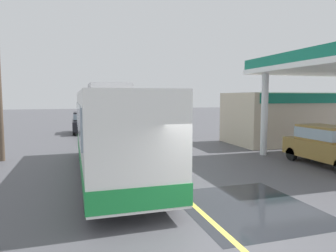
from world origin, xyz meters
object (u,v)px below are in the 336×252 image
car_trailing_behind_bus (83,121)px  car_at_pump (327,143)px  pedestrian_near_pump (315,142)px  coach_bus_main (112,133)px  minibus_opposing_lane (138,114)px

car_trailing_behind_bus → car_at_pump: bearing=-57.9°
car_at_pump → pedestrian_near_pump: 1.01m
coach_bus_main → car_at_pump: (9.59, -1.06, -0.71)m
car_at_pump → pedestrian_near_pump: (0.23, 0.98, -0.08)m
minibus_opposing_lane → car_trailing_behind_bus: size_ratio=1.46×
car_at_pump → car_trailing_behind_bus: size_ratio=1.00×
pedestrian_near_pump → car_trailing_behind_bus: bearing=124.3°
coach_bus_main → car_at_pump: size_ratio=2.63×
pedestrian_near_pump → car_trailing_behind_bus: 18.74m
car_at_pump → minibus_opposing_lane: minibus_opposing_lane is taller
coach_bus_main → car_trailing_behind_bus: 15.44m
minibus_opposing_lane → pedestrian_near_pump: (5.37, -17.13, -0.54)m
pedestrian_near_pump → car_trailing_behind_bus: car_trailing_behind_bus is taller
coach_bus_main → pedestrian_near_pump: (9.82, -0.08, -0.79)m
car_at_pump → car_trailing_behind_bus: same height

